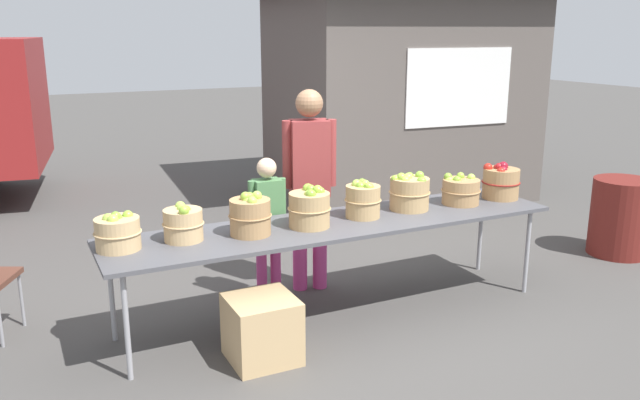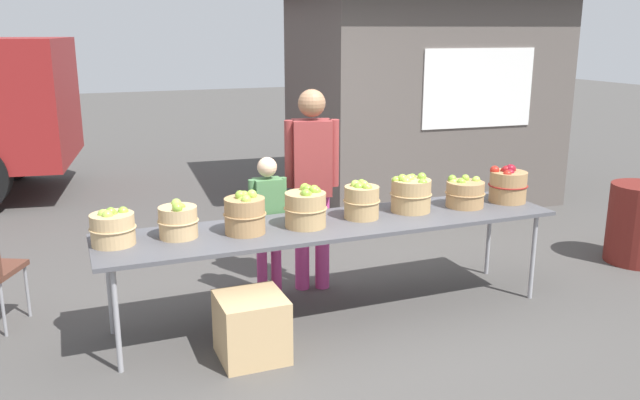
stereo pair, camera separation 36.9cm
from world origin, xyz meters
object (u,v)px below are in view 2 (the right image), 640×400
Objects in this scene: apple_basket_green_0 at (113,228)px; child_customer at (268,217)px; apple_basket_green_2 at (245,214)px; apple_basket_green_5 at (411,194)px; vendor_adult at (312,174)px; produce_crate at (251,327)px; apple_basket_green_1 at (178,221)px; apple_basket_green_4 at (362,200)px; apple_basket_green_6 at (465,193)px; apple_basket_red_0 at (508,185)px; apple_basket_green_3 at (306,208)px; market_table at (335,226)px; trash_barrel at (639,224)px.

apple_basket_green_0 is 0.26× the size of child_customer.
apple_basket_green_2 is 0.93× the size of apple_basket_green_5.
produce_crate is at bearing 64.74° from vendor_adult.
apple_basket_green_4 is (1.39, -0.04, 0.02)m from apple_basket_green_1.
produce_crate is at bearing -166.97° from apple_basket_green_6.
apple_basket_green_2 is 0.71× the size of produce_crate.
child_customer is (-0.61, 0.46, -0.19)m from apple_basket_green_4.
apple_basket_green_0 is 1.14m from produce_crate.
apple_basket_green_1 is at bearing 178.54° from apple_basket_green_4.
apple_basket_green_6 is 0.27× the size of child_customer.
apple_basket_green_2 is at bearing 78.07° from produce_crate.
child_customer reaches higher than apple_basket_green_2.
apple_basket_green_0 is 3.17m from apple_basket_red_0.
apple_basket_green_2 is 0.46m from apple_basket_green_3.
child_customer is (-0.37, 0.49, -0.02)m from market_table.
apple_basket_green_4 is at bearing 144.49° from child_customer.
apple_basket_green_3 is 0.19× the size of vendor_adult.
apple_basket_green_4 is at bearing -175.77° from apple_basket_green_5.
produce_crate is at bearing -155.98° from apple_basket_green_4.
apple_basket_green_0 is 1.30m from child_customer.
child_customer is at bearing 166.70° from apple_basket_red_0.
apple_basket_green_3 is 0.42× the size of trash_barrel.
apple_basket_red_0 is 0.27× the size of child_customer.
vendor_adult is at bearing -166.82° from child_customer.
apple_basket_green_5 is 1.15m from child_customer.
apple_basket_green_3 is 0.98× the size of apple_basket_red_0.
apple_basket_red_0 reaches higher than apple_basket_green_4.
apple_basket_green_3 reaches higher than trash_barrel.
apple_basket_green_5 is (2.27, -0.00, 0.02)m from apple_basket_green_0.
apple_basket_green_6 is (0.93, -0.00, -0.03)m from apple_basket_green_4.
apple_basket_green_5 is at bearing 5.13° from apple_basket_green_3.
vendor_adult is (1.63, 0.51, 0.13)m from apple_basket_green_0.
apple_basket_green_3 reaches higher than apple_basket_green_4.
apple_basket_green_4 is 0.39× the size of trash_barrel.
apple_basket_green_2 reaches higher than apple_basket_green_6.
trash_barrel is (3.52, -0.45, -0.32)m from child_customer.
apple_basket_red_0 is 0.19× the size of vendor_adult.
apple_basket_green_4 is at bearing 7.93° from market_table.
vendor_adult is at bearing 38.55° from apple_basket_green_2.
apple_basket_green_2 is 0.95× the size of apple_basket_red_0.
apple_basket_green_0 is at bearing 20.74° from child_customer.
market_table is 10.48× the size of apple_basket_green_5.
apple_basket_green_5 is at bearing 179.51° from trash_barrel.
apple_basket_green_2 is 0.18× the size of vendor_adult.
market_table is 2.95× the size of child_customer.
child_customer reaches higher than apple_basket_green_1.
vendor_adult is (-0.20, 0.54, 0.11)m from apple_basket_green_4.
apple_basket_green_3 is at bearing -174.03° from apple_basket_green_4.
market_table is 11.25× the size of apple_basket_green_0.
apple_basket_green_1 is 0.89× the size of apple_basket_green_3.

